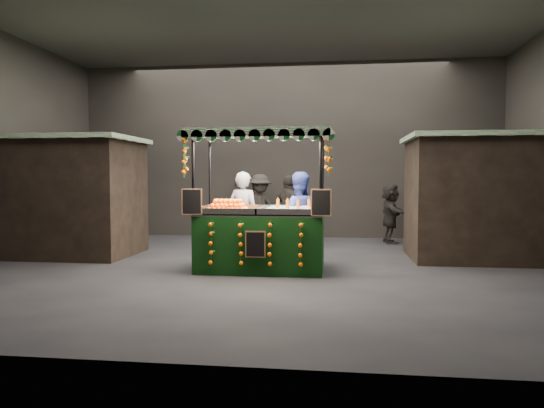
# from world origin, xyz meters

# --- Properties ---
(ground) EXTENTS (12.00, 12.00, 0.00)m
(ground) POSITION_xyz_m (0.00, 0.00, 0.00)
(ground) COLOR black
(ground) RESTS_ON ground
(market_hall) EXTENTS (12.10, 10.10, 5.05)m
(market_hall) POSITION_xyz_m (0.00, 0.00, 3.38)
(market_hall) COLOR black
(market_hall) RESTS_ON ground
(neighbour_stall_left) EXTENTS (3.00, 2.20, 2.60)m
(neighbour_stall_left) POSITION_xyz_m (-4.40, 1.00, 1.31)
(neighbour_stall_left) COLOR black
(neighbour_stall_left) RESTS_ON ground
(neighbour_stall_right) EXTENTS (3.00, 2.20, 2.60)m
(neighbour_stall_right) POSITION_xyz_m (4.40, 1.50, 1.31)
(neighbour_stall_right) COLOR black
(neighbour_stall_right) RESTS_ON ground
(juice_stall) EXTENTS (2.65, 1.56, 2.57)m
(juice_stall) POSITION_xyz_m (0.07, -0.34, 0.80)
(juice_stall) COLOR black
(juice_stall) RESTS_ON ground
(vendor_grey) EXTENTS (0.77, 0.61, 1.83)m
(vendor_grey) POSITION_xyz_m (-0.45, 0.68, 0.92)
(vendor_grey) COLOR slate
(vendor_grey) RESTS_ON ground
(vendor_blue) EXTENTS (0.99, 0.84, 1.82)m
(vendor_blue) POSITION_xyz_m (0.69, 0.56, 0.91)
(vendor_blue) COLOR navy
(vendor_blue) RESTS_ON ground
(shopper_0) EXTENTS (0.68, 0.49, 1.75)m
(shopper_0) POSITION_xyz_m (-4.31, 3.51, 0.87)
(shopper_0) COLOR #282220
(shopper_0) RESTS_ON ground
(shopper_1) EXTENTS (0.97, 0.94, 1.58)m
(shopper_1) POSITION_xyz_m (0.46, 3.36, 0.79)
(shopper_1) COLOR #2A2422
(shopper_1) RESTS_ON ground
(shopper_2) EXTENTS (1.07, 1.00, 1.77)m
(shopper_2) POSITION_xyz_m (0.30, 2.69, 0.89)
(shopper_2) COLOR #272420
(shopper_2) RESTS_ON ground
(shopper_3) EXTENTS (1.34, 1.24, 1.81)m
(shopper_3) POSITION_xyz_m (-0.64, 4.16, 0.90)
(shopper_3) COLOR #2C2824
(shopper_3) RESTS_ON ground
(shopper_4) EXTENTS (1.07, 1.06, 1.87)m
(shopper_4) POSITION_xyz_m (-4.15, 2.24, 0.93)
(shopper_4) COLOR #2E2925
(shopper_4) RESTS_ON ground
(shopper_5) EXTENTS (0.59, 1.49, 1.56)m
(shopper_5) POSITION_xyz_m (2.85, 3.94, 0.78)
(shopper_5) COLOR black
(shopper_5) RESTS_ON ground
(shopper_6) EXTENTS (0.56, 0.72, 1.76)m
(shopper_6) POSITION_xyz_m (-1.33, 4.60, 0.88)
(shopper_6) COLOR black
(shopper_6) RESTS_ON ground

